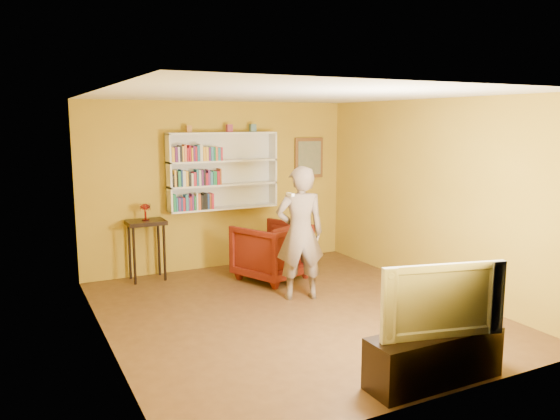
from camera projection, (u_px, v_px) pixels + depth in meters
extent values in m
cube|color=#4D3118|center=(292.00, 316.00, 6.93)|extent=(5.30, 5.80, 0.12)
cube|color=#AB871F|center=(219.00, 185.00, 8.92)|extent=(5.30, 0.04, 2.70)
cube|color=#AB871F|center=(437.00, 250.00, 4.48)|extent=(5.30, 0.04, 2.70)
cube|color=#AB871F|center=(101.00, 222.00, 5.68)|extent=(0.04, 5.80, 2.70)
cube|color=#AB871F|center=(433.00, 195.00, 7.71)|extent=(0.04, 5.80, 2.70)
cube|color=white|center=(293.00, 92.00, 6.48)|extent=(5.30, 5.80, 0.06)
cube|color=white|center=(220.00, 170.00, 8.84)|extent=(1.80, 0.03, 1.20)
cube|color=white|center=(169.00, 173.00, 8.33)|extent=(0.03, 0.28, 1.20)
cube|color=white|center=(273.00, 169.00, 9.12)|extent=(0.03, 0.28, 1.20)
cube|color=white|center=(224.00, 208.00, 8.82)|extent=(1.80, 0.28, 0.03)
cube|color=white|center=(223.00, 185.00, 8.76)|extent=(1.80, 0.28, 0.03)
cube|color=white|center=(223.00, 161.00, 8.70)|extent=(1.80, 0.28, 0.03)
cube|color=white|center=(222.00, 133.00, 8.63)|extent=(1.80, 0.28, 0.03)
cube|color=#1B7949|center=(173.00, 203.00, 8.38)|extent=(0.04, 0.16, 0.27)
cube|color=teal|center=(176.00, 204.00, 8.40)|extent=(0.03, 0.16, 0.21)
cube|color=#5A246D|center=(178.00, 204.00, 8.43)|extent=(0.04, 0.19, 0.21)
cube|color=navy|center=(181.00, 204.00, 8.44)|extent=(0.02, 0.17, 0.21)
cube|color=#AB1A2D|center=(183.00, 204.00, 8.45)|extent=(0.04, 0.16, 0.21)
cube|color=teal|center=(186.00, 202.00, 8.46)|extent=(0.04, 0.14, 0.25)
cube|color=#5A246D|center=(188.00, 204.00, 8.49)|extent=(0.02, 0.15, 0.20)
cube|color=#AB1A2D|center=(189.00, 203.00, 8.51)|extent=(0.03, 0.18, 0.22)
cube|color=#5A246D|center=(191.00, 202.00, 8.52)|extent=(0.03, 0.17, 0.25)
cube|color=#1B7949|center=(194.00, 203.00, 8.53)|extent=(0.03, 0.17, 0.22)
cube|color=silver|center=(196.00, 201.00, 8.54)|extent=(0.02, 0.16, 0.27)
cube|color=#D55C2A|center=(198.00, 201.00, 8.57)|extent=(0.04, 0.18, 0.25)
cube|color=black|center=(201.00, 202.00, 8.58)|extent=(0.04, 0.17, 0.23)
cube|color=black|center=(203.00, 201.00, 8.59)|extent=(0.03, 0.14, 0.25)
cube|color=black|center=(205.00, 201.00, 8.62)|extent=(0.03, 0.18, 0.25)
cube|color=navy|center=(207.00, 201.00, 8.63)|extent=(0.03, 0.17, 0.25)
cube|color=#984A1B|center=(209.00, 201.00, 8.64)|extent=(0.02, 0.15, 0.25)
cube|color=#AB1A2D|center=(211.00, 201.00, 8.66)|extent=(0.04, 0.18, 0.25)
cube|color=black|center=(172.00, 181.00, 8.33)|extent=(0.03, 0.18, 0.19)
cube|color=gold|center=(174.00, 178.00, 8.33)|extent=(0.03, 0.15, 0.26)
cube|color=black|center=(176.00, 179.00, 8.34)|extent=(0.03, 0.15, 0.24)
cube|color=#1B7949|center=(178.00, 179.00, 8.37)|extent=(0.04, 0.18, 0.24)
cube|color=navy|center=(181.00, 178.00, 8.38)|extent=(0.02, 0.18, 0.26)
cube|color=silver|center=(183.00, 179.00, 8.40)|extent=(0.04, 0.17, 0.24)
cube|color=gold|center=(186.00, 178.00, 8.41)|extent=(0.04, 0.16, 0.24)
cube|color=black|center=(189.00, 179.00, 8.43)|extent=(0.04, 0.15, 0.22)
cube|color=silver|center=(191.00, 180.00, 8.45)|extent=(0.03, 0.16, 0.20)
cube|color=#AB1A2D|center=(194.00, 179.00, 8.46)|extent=(0.04, 0.15, 0.21)
cube|color=teal|center=(196.00, 177.00, 8.49)|extent=(0.03, 0.17, 0.25)
cube|color=silver|center=(198.00, 178.00, 8.52)|extent=(0.03, 0.18, 0.24)
cube|color=#5A246D|center=(201.00, 178.00, 8.52)|extent=(0.03, 0.15, 0.25)
cube|color=black|center=(203.00, 177.00, 8.54)|extent=(0.02, 0.17, 0.24)
cube|color=#AB1A2D|center=(206.00, 179.00, 8.55)|extent=(0.04, 0.14, 0.19)
cube|color=#5A246D|center=(208.00, 177.00, 8.58)|extent=(0.03, 0.18, 0.24)
cube|color=teal|center=(210.00, 178.00, 8.60)|extent=(0.04, 0.18, 0.21)
cube|color=#1B7949|center=(213.00, 178.00, 8.61)|extent=(0.02, 0.16, 0.22)
cube|color=#1B7949|center=(214.00, 178.00, 8.63)|extent=(0.03, 0.17, 0.21)
cube|color=#AB1A2D|center=(217.00, 178.00, 8.64)|extent=(0.04, 0.15, 0.22)
cube|color=#984A1B|center=(219.00, 176.00, 8.67)|extent=(0.02, 0.19, 0.25)
cube|color=gold|center=(172.00, 155.00, 8.25)|extent=(0.04, 0.14, 0.22)
cube|color=#5A246D|center=(175.00, 154.00, 8.29)|extent=(0.04, 0.19, 0.23)
cube|color=silver|center=(177.00, 154.00, 8.31)|extent=(0.02, 0.19, 0.23)
cube|color=black|center=(180.00, 153.00, 8.32)|extent=(0.03, 0.19, 0.25)
cube|color=gold|center=(182.00, 154.00, 8.33)|extent=(0.03, 0.16, 0.24)
cube|color=#D55C2A|center=(184.00, 153.00, 8.33)|extent=(0.04, 0.14, 0.26)
cube|color=#AB1A2D|center=(186.00, 155.00, 8.38)|extent=(0.03, 0.19, 0.21)
cube|color=#AB1A2D|center=(189.00, 153.00, 8.37)|extent=(0.03, 0.15, 0.25)
cube|color=gold|center=(191.00, 155.00, 8.40)|extent=(0.02, 0.17, 0.21)
cube|color=#5A246D|center=(193.00, 154.00, 8.41)|extent=(0.03, 0.16, 0.24)
cube|color=#AB1A2D|center=(195.00, 154.00, 8.42)|extent=(0.03, 0.16, 0.23)
cube|color=teal|center=(197.00, 153.00, 8.43)|extent=(0.04, 0.15, 0.25)
cube|color=silver|center=(200.00, 153.00, 8.45)|extent=(0.04, 0.15, 0.26)
cube|color=gold|center=(203.00, 154.00, 8.49)|extent=(0.04, 0.18, 0.22)
cube|color=gold|center=(206.00, 154.00, 8.50)|extent=(0.04, 0.15, 0.22)
cube|color=#5A246D|center=(208.00, 154.00, 8.52)|extent=(0.03, 0.17, 0.21)
cube|color=teal|center=(211.00, 154.00, 8.54)|extent=(0.04, 0.15, 0.22)
cube|color=#1B7949|center=(213.00, 154.00, 8.56)|extent=(0.02, 0.16, 0.21)
cube|color=#D55C2A|center=(215.00, 154.00, 8.57)|extent=(0.03, 0.16, 0.22)
cube|color=teal|center=(217.00, 154.00, 8.60)|extent=(0.04, 0.19, 0.20)
cube|color=#AB1A2D|center=(220.00, 154.00, 8.61)|extent=(0.03, 0.16, 0.21)
cube|color=#A4692E|center=(189.00, 129.00, 8.37)|extent=(0.08, 0.08, 0.11)
cube|color=#8F2F4C|center=(229.00, 128.00, 8.67)|extent=(0.09, 0.09, 0.12)
cube|color=slate|center=(253.00, 128.00, 8.85)|extent=(0.09, 0.09, 0.13)
cube|color=brown|center=(309.00, 158.00, 9.54)|extent=(0.55, 0.04, 0.70)
cube|color=gray|center=(310.00, 158.00, 9.52)|extent=(0.45, 0.02, 0.58)
cylinder|color=black|center=(134.00, 256.00, 8.01)|extent=(0.04, 0.04, 0.86)
cylinder|color=black|center=(164.00, 253.00, 8.21)|extent=(0.04, 0.04, 0.86)
cylinder|color=black|center=(130.00, 251.00, 8.30)|extent=(0.04, 0.04, 0.86)
cylinder|color=black|center=(159.00, 248.00, 8.50)|extent=(0.04, 0.04, 0.86)
cube|color=black|center=(146.00, 222.00, 8.18)|extent=(0.56, 0.43, 0.06)
cylinder|color=maroon|center=(146.00, 220.00, 8.17)|extent=(0.11, 0.11, 0.02)
cylinder|color=maroon|center=(145.00, 215.00, 8.16)|extent=(0.03, 0.03, 0.14)
ellipsoid|color=maroon|center=(145.00, 207.00, 8.14)|extent=(0.15, 0.15, 0.10)
cylinder|color=#FFE9AE|center=(150.00, 207.00, 8.17)|extent=(0.01, 0.01, 0.11)
cylinder|color=#FFE9AE|center=(149.00, 207.00, 8.20)|extent=(0.01, 0.01, 0.11)
cylinder|color=#FFE9AE|center=(146.00, 206.00, 8.21)|extent=(0.01, 0.01, 0.11)
cylinder|color=#FFE9AE|center=(143.00, 207.00, 8.20)|extent=(0.01, 0.01, 0.11)
cylinder|color=#FFE9AE|center=(141.00, 207.00, 8.17)|extent=(0.01, 0.01, 0.11)
cylinder|color=#FFE9AE|center=(140.00, 207.00, 8.13)|extent=(0.01, 0.01, 0.11)
cylinder|color=#FFE9AE|center=(141.00, 208.00, 8.09)|extent=(0.01, 0.01, 0.11)
cylinder|color=#FFE9AE|center=(143.00, 208.00, 8.07)|extent=(0.01, 0.01, 0.11)
cylinder|color=#FFE9AE|center=(146.00, 208.00, 8.07)|extent=(0.01, 0.01, 0.11)
cylinder|color=#FFE9AE|center=(148.00, 208.00, 8.10)|extent=(0.01, 0.01, 0.11)
cylinder|color=#FFE9AE|center=(150.00, 207.00, 8.13)|extent=(0.01, 0.01, 0.11)
imported|color=#480905|center=(271.00, 251.00, 8.30)|extent=(1.22, 1.23, 0.87)
imported|color=#705E52|center=(300.00, 233.00, 7.31)|extent=(0.75, 0.60, 1.81)
cube|color=white|center=(290.00, 194.00, 6.74)|extent=(0.04, 0.15, 0.04)
cube|color=black|center=(434.00, 357.00, 5.03)|extent=(1.34, 0.40, 0.48)
imported|color=black|center=(437.00, 297.00, 4.93)|extent=(1.18, 0.43, 0.68)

